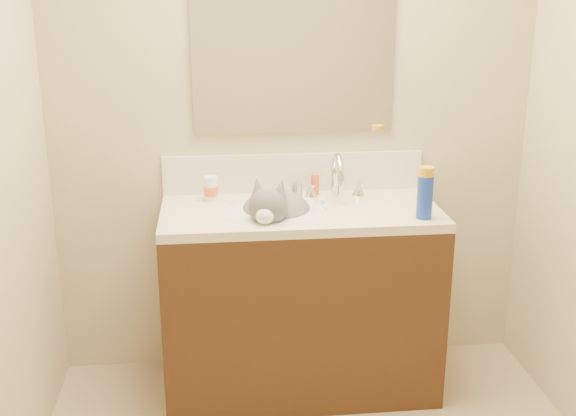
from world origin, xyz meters
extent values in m
cube|color=#BAAB8A|center=(0.00, 1.25, 1.25)|extent=(2.20, 0.04, 2.50)
cube|color=#3A2110|center=(0.00, 0.97, 0.41)|extent=(1.20, 0.55, 0.82)
cube|color=beige|center=(0.00, 0.97, 0.84)|extent=(1.20, 0.55, 0.04)
ellipsoid|color=silver|center=(-0.12, 0.94, 0.79)|extent=(0.45, 0.36, 0.14)
cylinder|color=silver|center=(0.18, 1.16, 0.92)|extent=(0.04, 0.04, 0.11)
torus|color=silver|center=(0.18, 1.09, 0.97)|extent=(0.03, 0.20, 0.20)
cylinder|color=silver|center=(0.18, 1.01, 0.94)|extent=(0.03, 0.03, 0.06)
cone|color=silver|center=(0.07, 1.16, 0.89)|extent=(0.06, 0.06, 0.06)
cone|color=silver|center=(0.29, 1.16, 0.89)|extent=(0.06, 0.06, 0.06)
ellipsoid|color=#575457|center=(-0.10, 1.00, 0.82)|extent=(0.40, 0.43, 0.23)
ellipsoid|color=#575457|center=(-0.15, 0.84, 0.92)|extent=(0.20, 0.19, 0.16)
ellipsoid|color=#575457|center=(-0.13, 0.91, 0.88)|extent=(0.15, 0.15, 0.14)
cone|color=#575457|center=(-0.19, 0.88, 0.99)|extent=(0.09, 0.10, 0.10)
cone|color=#575457|center=(-0.10, 0.85, 0.99)|extent=(0.09, 0.09, 0.10)
ellipsoid|color=white|center=(-0.17, 0.78, 0.90)|extent=(0.09, 0.08, 0.06)
ellipsoid|color=white|center=(-0.14, 0.88, 0.83)|extent=(0.13, 0.11, 0.14)
sphere|color=pink|center=(-0.18, 0.75, 0.90)|extent=(0.02, 0.02, 0.02)
cylinder|color=#575457|center=(0.03, 0.94, 0.75)|extent=(0.05, 0.24, 0.04)
cube|color=silver|center=(0.00, 1.24, 0.95)|extent=(1.20, 0.02, 0.18)
cube|color=white|center=(0.00, 1.24, 1.54)|extent=(0.90, 0.02, 0.80)
cylinder|color=white|center=(-0.38, 1.13, 0.92)|extent=(0.08, 0.08, 0.11)
cylinder|color=orange|center=(-0.38, 1.13, 0.91)|extent=(0.08, 0.08, 0.04)
cylinder|color=#B7B7BC|center=(0.00, 1.16, 0.89)|extent=(0.07, 0.07, 0.07)
cylinder|color=#D95419|center=(0.09, 1.18, 0.91)|extent=(0.05, 0.05, 0.09)
cube|color=white|center=(0.11, 1.02, 0.86)|extent=(0.02, 0.14, 0.01)
cube|color=#6D90E8|center=(0.11, 1.02, 0.87)|extent=(0.02, 0.03, 0.02)
cylinder|color=#1838AE|center=(0.49, 0.79, 0.95)|extent=(0.07, 0.07, 0.18)
cylinder|color=gold|center=(0.49, 0.79, 1.06)|extent=(0.07, 0.07, 0.04)
camera|label=1|loc=(-0.37, -1.96, 1.81)|focal=45.00mm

